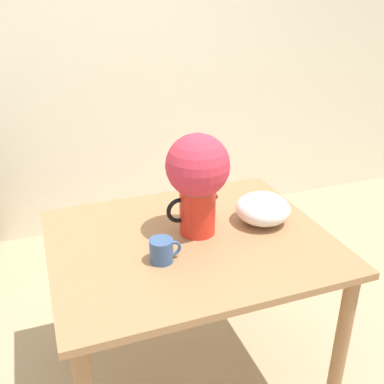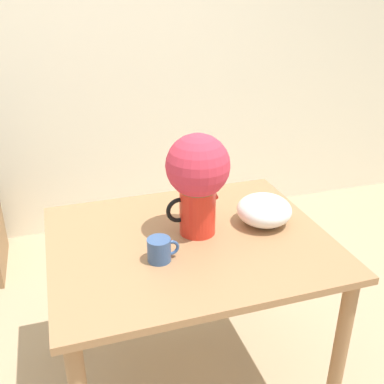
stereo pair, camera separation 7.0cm
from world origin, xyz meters
TOP-DOWN VIEW (x-y plane):
  - wall_back at (0.00, 1.83)m, footprint 8.00×0.05m
  - table at (0.14, 0.15)m, footprint 1.14×0.93m
  - flower_vase at (0.19, 0.19)m, footprint 0.26×0.26m
  - coffee_mug at (-0.01, 0.03)m, footprint 0.12×0.09m
  - white_bowl at (0.49, 0.17)m, footprint 0.24×0.24m

SIDE VIEW (x-z plane):
  - table at x=0.14m, z-range 0.28..1.07m
  - coffee_mug at x=-0.01m, z-range 0.79..0.88m
  - white_bowl at x=0.49m, z-range 0.79..0.92m
  - flower_vase at x=0.19m, z-range 0.83..1.26m
  - wall_back at x=0.00m, z-range 0.00..2.60m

